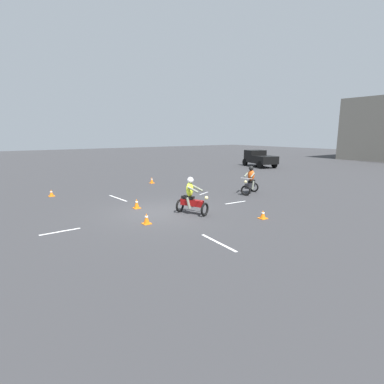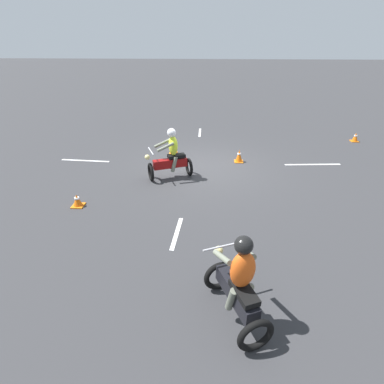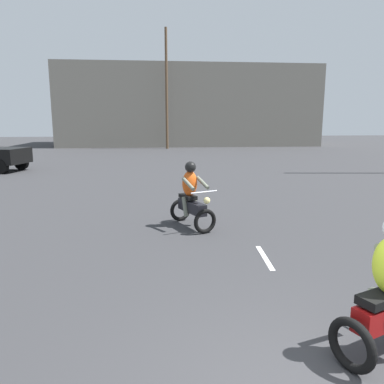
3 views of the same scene
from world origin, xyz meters
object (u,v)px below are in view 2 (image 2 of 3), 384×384
at_px(traffic_cone_mid_left, 173,148).
at_px(traffic_cone_near_left, 77,201).
at_px(motorcycle_rider_foreground, 171,157).
at_px(traffic_cone_mid_center, 239,156).
at_px(motorcycle_rider_background, 238,284).
at_px(traffic_cone_near_right, 355,137).

bearing_deg(traffic_cone_mid_left, traffic_cone_near_left, 63.73).
bearing_deg(motorcycle_rider_foreground, traffic_cone_mid_left, -17.35).
relative_size(motorcycle_rider_foreground, traffic_cone_mid_left, 3.78).
relative_size(traffic_cone_near_left, traffic_cone_mid_center, 0.77).
xyz_separation_m(motorcycle_rider_background, traffic_cone_mid_center, (-0.62, -7.05, -0.50)).
bearing_deg(motorcycle_rider_foreground, traffic_cone_near_left, 108.21).
distance_m(motorcycle_rider_background, traffic_cone_mid_left, 8.06).
bearing_deg(motorcycle_rider_background, traffic_cone_mid_left, 81.26).
distance_m(traffic_cone_near_right, traffic_cone_mid_center, 6.06).
bearing_deg(traffic_cone_near_left, traffic_cone_mid_center, -142.61).
height_order(motorcycle_rider_background, traffic_cone_mid_left, motorcycle_rider_background).
relative_size(motorcycle_rider_background, traffic_cone_mid_left, 3.78).
height_order(traffic_cone_near_left, traffic_cone_near_right, traffic_cone_near_right).
bearing_deg(traffic_cone_near_left, traffic_cone_near_right, -147.66).
height_order(traffic_cone_near_right, traffic_cone_mid_center, traffic_cone_mid_center).
distance_m(traffic_cone_near_left, traffic_cone_mid_center, 5.91).
relative_size(traffic_cone_near_left, traffic_cone_near_right, 0.94).
height_order(traffic_cone_mid_center, traffic_cone_mid_left, traffic_cone_mid_center).
distance_m(motorcycle_rider_background, traffic_cone_near_right, 11.53).
bearing_deg(traffic_cone_mid_left, traffic_cone_mid_center, 163.47).
xyz_separation_m(motorcycle_rider_foreground, traffic_cone_mid_center, (-2.34, -1.56, -0.50)).
distance_m(motorcycle_rider_foreground, motorcycle_rider_background, 5.76).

